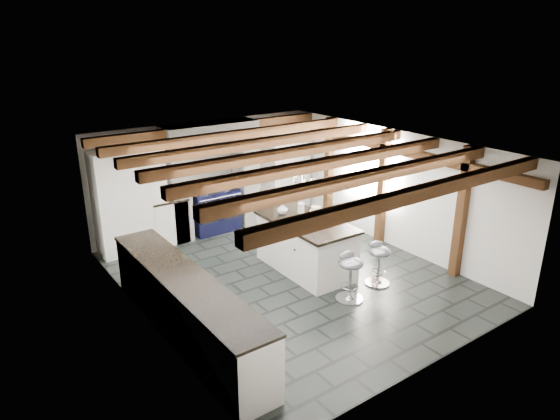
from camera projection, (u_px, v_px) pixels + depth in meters
ground at (289, 277)px, 8.66m from camera, size 6.00×6.00×0.00m
room_shell at (216, 204)px, 9.05m from camera, size 6.00×6.03×6.00m
range_cooker at (214, 210)px, 10.55m from camera, size 1.00×0.63×0.99m
kitchen_island at (305, 244)px, 8.79m from camera, size 1.02×1.91×1.25m
bar_stool_near at (379, 258)px, 8.28m from camera, size 0.48×0.48×0.76m
bar_stool_far at (350, 271)px, 7.77m from camera, size 0.44×0.44×0.81m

